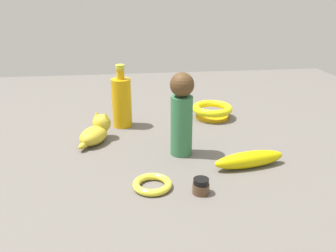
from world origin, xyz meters
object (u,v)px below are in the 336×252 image
(bowl, at_px, (212,110))
(bottle_tall, at_px, (122,102))
(cat_figurine, at_px, (96,131))
(nail_polish_jar, at_px, (201,186))
(person_figure_adult, at_px, (182,113))
(banana, at_px, (249,159))
(bangle, at_px, (152,184))

(bowl, bearing_deg, bottle_tall, 96.96)
(cat_figurine, bearing_deg, nail_polish_jar, -142.35)
(person_figure_adult, height_order, cat_figurine, person_figure_adult)
(bowl, relative_size, bottle_tall, 0.68)
(bottle_tall, xyz_separation_m, cat_figurine, (-0.13, 0.08, -0.05))
(bowl, distance_m, banana, 0.39)
(person_figure_adult, bearing_deg, bottle_tall, 33.86)
(bangle, relative_size, banana, 0.48)
(bottle_tall, distance_m, banana, 0.49)
(bottle_tall, bearing_deg, nail_polish_jar, -159.14)
(cat_figurine, relative_size, banana, 0.70)
(bottle_tall, bearing_deg, cat_figurine, 147.88)
(bottle_tall, bearing_deg, person_figure_adult, -146.14)
(bangle, relative_size, nail_polish_jar, 2.38)
(banana, bearing_deg, nail_polish_jar, -153.92)
(bowl, bearing_deg, bangle, 150.84)
(cat_figurine, bearing_deg, bowl, -67.41)
(bangle, bearing_deg, bowl, -29.16)
(bottle_tall, relative_size, person_figure_adult, 0.89)
(bangle, bearing_deg, banana, -74.50)
(bowl, distance_m, bottle_tall, 0.33)
(bottle_tall, bearing_deg, banana, -136.64)
(bowl, relative_size, cat_figurine, 1.05)
(bottle_tall, height_order, nail_polish_jar, bottle_tall)
(bowl, height_order, person_figure_adult, person_figure_adult)
(bottle_tall, height_order, cat_figurine, bottle_tall)
(bowl, height_order, banana, bowl)
(cat_figurine, relative_size, nail_polish_jar, 3.48)
(bottle_tall, bearing_deg, bangle, -171.17)
(nail_polish_jar, height_order, banana, banana)
(bangle, xyz_separation_m, person_figure_adult, (0.18, -0.10, 0.11))
(bowl, relative_size, nail_polish_jar, 3.65)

